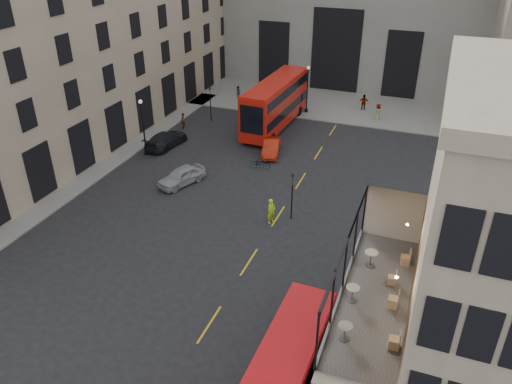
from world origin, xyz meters
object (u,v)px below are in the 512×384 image
(bicycle, at_px, (260,163))
(cafe_chair_b, at_px, (393,302))
(cafe_table_far, at_px, (371,257))
(street_lamp_a, at_px, (144,131))
(bus_far, at_px, (276,101))
(cafe_table_mid, at_px, (353,292))
(car_a, at_px, (182,176))
(cafe_chair_d, at_px, (406,260))
(pedestrian_c, at_px, (364,103))
(car_b, at_px, (271,147))
(traffic_light_far, at_px, (210,99))
(traffic_light_near, at_px, (292,190))
(cyclist, at_px, (271,211))
(cafe_table_near, at_px, (345,330))
(cafe_chair_c, at_px, (392,280))
(cafe_chair_a, at_px, (394,342))
(car_c, at_px, (166,139))
(pedestrian_e, at_px, (183,121))
(street_lamp_b, at_px, (307,92))
(pedestrian_b, at_px, (270,95))
(pedestrian_a, at_px, (238,93))
(pedestrian_d, at_px, (378,112))

(bicycle, height_order, cafe_chair_b, cafe_chair_b)
(cafe_table_far, bearing_deg, street_lamp_a, 145.41)
(bus_far, height_order, cafe_table_mid, cafe_table_mid)
(bicycle, bearing_deg, street_lamp_a, 85.99)
(car_a, height_order, cafe_chair_d, cafe_chair_d)
(street_lamp_a, relative_size, pedestrian_c, 2.83)
(car_b, bearing_deg, cafe_table_mid, -76.00)
(cafe_chair_d, bearing_deg, cafe_table_far, -155.28)
(traffic_light_far, xyz_separation_m, cafe_table_mid, (20.55, -28.62, 2.68))
(traffic_light_near, relative_size, cafe_chair_b, 4.29)
(street_lamp_a, relative_size, cyclist, 2.76)
(cafe_table_near, relative_size, cafe_chair_c, 0.99)
(car_b, relative_size, cafe_chair_a, 4.71)
(traffic_light_far, relative_size, car_c, 0.76)
(street_lamp_a, relative_size, pedestrian_e, 3.20)
(cafe_table_near, distance_m, cafe_table_mid, 2.41)
(street_lamp_b, relative_size, pedestrian_b, 3.39)
(cafe_table_mid, bearing_deg, pedestrian_a, 119.47)
(bicycle, height_order, cyclist, cyclist)
(street_lamp_b, distance_m, pedestrian_a, 9.29)
(traffic_light_far, distance_m, street_lamp_a, 10.20)
(pedestrian_a, relative_size, pedestrian_b, 1.02)
(street_lamp_a, relative_size, bus_far, 0.43)
(car_b, bearing_deg, traffic_light_near, -76.55)
(car_a, height_order, car_c, car_c)
(pedestrian_c, bearing_deg, cyclist, 78.63)
(pedestrian_d, bearing_deg, car_c, 104.31)
(street_lamp_b, height_order, cafe_table_far, cafe_table_far)
(cafe_chair_b, relative_size, cafe_chair_c, 1.18)
(pedestrian_c, bearing_deg, street_lamp_b, 20.73)
(cafe_chair_c, bearing_deg, bicycle, 126.31)
(car_b, xyz_separation_m, pedestrian_a, (-8.89, 13.46, 0.12))
(bicycle, bearing_deg, cyclist, -164.17)
(car_a, distance_m, bicycle, 7.17)
(cafe_chair_a, bearing_deg, pedestrian_a, 120.47)
(pedestrian_e, distance_m, cafe_table_far, 32.47)
(cafe_chair_a, xyz_separation_m, cafe_chair_c, (-0.58, 3.98, -0.04))
(car_b, height_order, cyclist, cyclist)
(pedestrian_b, xyz_separation_m, pedestrian_e, (-5.61, -11.42, 0.05))
(cyclist, distance_m, cafe_chair_c, 14.05)
(pedestrian_b, distance_m, pedestrian_e, 12.72)
(pedestrian_b, height_order, cafe_table_near, cafe_table_near)
(traffic_light_near, distance_m, traffic_light_far, 21.26)
(street_lamp_b, relative_size, car_b, 1.30)
(pedestrian_c, xyz_separation_m, pedestrian_e, (-16.72, -12.07, -0.11))
(pedestrian_a, xyz_separation_m, pedestrian_c, (14.88, 1.34, 0.15))
(car_a, height_order, cafe_table_far, cafe_table_far)
(car_a, height_order, pedestrian_b, pedestrian_b)
(traffic_light_near, height_order, traffic_light_far, same)
(cafe_chair_c, height_order, cafe_chair_d, cafe_chair_d)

